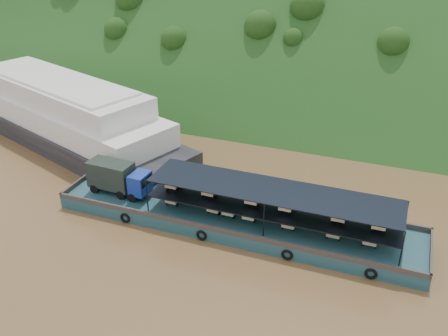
% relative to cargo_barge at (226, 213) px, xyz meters
% --- Properties ---
extents(ground, '(160.00, 160.00, 0.00)m').
position_rel_cargo_barge_xyz_m(ground, '(-0.16, 1.96, -1.12)').
color(ground, brown).
rests_on(ground, ground).
extents(hillside, '(140.00, 39.60, 39.60)m').
position_rel_cargo_barge_xyz_m(hillside, '(-0.16, 37.96, -1.12)').
color(hillside, '#173D16').
rests_on(hillside, ground).
extents(cargo_barge, '(35.00, 7.18, 4.54)m').
position_rel_cargo_barge_xyz_m(cargo_barge, '(0.00, 0.00, 0.00)').
color(cargo_barge, '#144247').
rests_on(cargo_barge, ground).
extents(passenger_ferry, '(41.24, 22.97, 8.14)m').
position_rel_cargo_barge_xyz_m(passenger_ferry, '(-27.01, 11.19, 2.41)').
color(passenger_ferry, black).
rests_on(passenger_ferry, ground).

